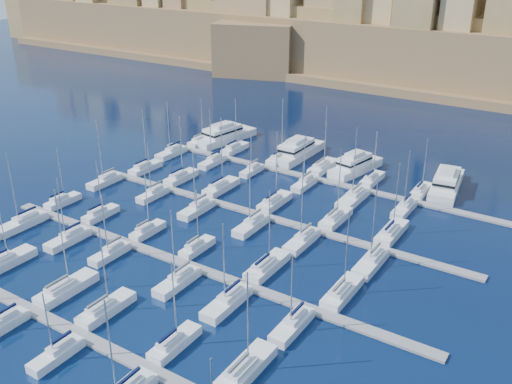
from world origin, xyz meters
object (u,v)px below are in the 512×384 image
Objects in this scene: sailboat_4 at (174,343)px; motor_yacht_c at (355,165)px; motor_yacht_a at (224,135)px; motor_yacht_b at (297,150)px; motor_yacht_d at (447,182)px; sailboat_2 at (66,288)px.

sailboat_4 reaches higher than motor_yacht_c.
sailboat_4 is 0.83× the size of motor_yacht_c.
motor_yacht_a is at bearing 121.23° from sailboat_4.
motor_yacht_a is 38.05m from motor_yacht_c.
motor_yacht_c is at bearing -4.97° from motor_yacht_b.
motor_yacht_d is at bearing -0.47° from motor_yacht_a.
sailboat_2 is 73.57m from motor_yacht_a.
motor_yacht_a is (-21.23, 70.43, 0.95)m from sailboat_2.
motor_yacht_a and motor_yacht_c have the same top height.
motor_yacht_a is at bearing 179.66° from motor_yacht_b.
motor_yacht_a and motor_yacht_b have the same top height.
motor_yacht_b is 36.41m from motor_yacht_d.
motor_yacht_d is (20.49, 1.03, -0.00)m from motor_yacht_c.
sailboat_2 is 0.94× the size of motor_yacht_b.
sailboat_4 is at bearing -2.34° from sailboat_2.
sailboat_2 is at bearing -103.69° from motor_yacht_c.
sailboat_2 reaches higher than motor_yacht_b.
sailboat_2 reaches higher than sailboat_4.
motor_yacht_b is 15.98m from motor_yacht_c.
sailboat_4 is 83.42m from motor_yacht_a.
motor_yacht_a is 58.51m from motor_yacht_d.
sailboat_4 reaches higher than motor_yacht_b.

